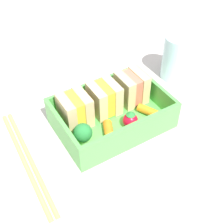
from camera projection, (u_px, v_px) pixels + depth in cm
name	position (u px, v px, depth cm)	size (l,w,h in cm)	color
ground_plane	(112.00, 128.00, 52.58)	(120.00, 120.00, 2.00)	beige
bento_tray	(112.00, 121.00, 51.48)	(17.79, 12.29, 1.20)	#56B94F
bento_rim	(112.00, 110.00, 49.74)	(17.79, 12.29, 3.84)	#56B94F
sandwich_left	(75.00, 110.00, 48.70)	(4.41, 4.72, 5.25)	#E1B584
sandwich_center_left	(104.00, 98.00, 50.72)	(4.41, 4.72, 5.25)	beige
sandwich_center	(132.00, 88.00, 52.73)	(4.41, 4.72, 5.25)	#D6C086
broccoli_floret	(83.00, 133.00, 45.86)	(2.86, 2.86, 3.65)	#80C661
carrot_stick_left	(109.00, 132.00, 47.92)	(1.44, 1.44, 4.12)	orange
strawberry_far_left	(130.00, 120.00, 48.98)	(2.44, 2.44, 3.04)	red
carrot_stick_far_left	(149.00, 111.00, 51.35)	(1.38, 1.38, 3.82)	orange
chopstick_pair	(28.00, 160.00, 45.92)	(2.33, 21.78, 0.70)	tan
drinking_glass	(177.00, 57.00, 58.50)	(5.45, 5.45, 8.68)	silver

